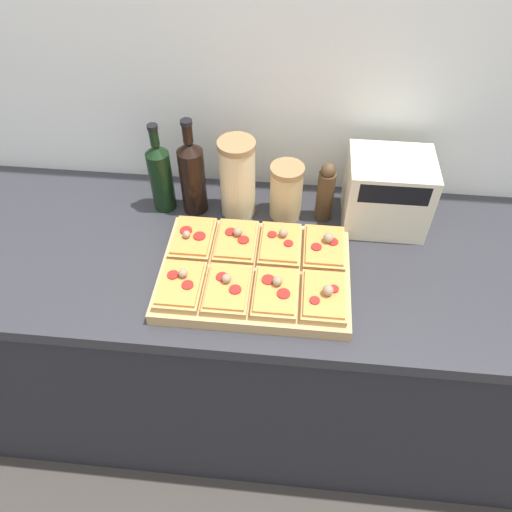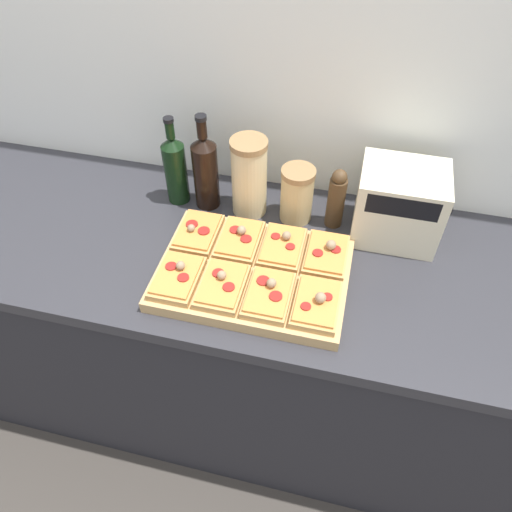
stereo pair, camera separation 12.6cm
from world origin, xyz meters
The scene contains 18 objects.
ground_plane centered at (0.00, 0.00, 0.00)m, with size 12.00×12.00×0.00m, color #3D3833.
wall_back centered at (0.00, 0.67, 1.25)m, with size 6.00×0.06×2.50m.
kitchen_counter centered at (0.00, 0.32, 0.46)m, with size 2.63×0.67×0.91m.
cutting_board centered at (0.08, 0.23, 0.93)m, with size 0.51×0.37×0.04m, color tan.
pizza_slice_back_left centered at (-0.10, 0.31, 0.96)m, with size 0.11×0.16×0.05m.
pizza_slice_back_midleft centered at (0.02, 0.31, 0.96)m, with size 0.11×0.16×0.05m.
pizza_slice_back_midright centered at (0.14, 0.31, 0.96)m, with size 0.11×0.16×0.05m.
pizza_slice_back_right centered at (0.26, 0.31, 0.96)m, with size 0.11×0.16×0.06m.
pizza_slice_front_left centered at (-0.10, 0.14, 0.96)m, with size 0.11×0.16×0.05m.
pizza_slice_front_midleft centered at (0.02, 0.14, 0.96)m, with size 0.11×0.16×0.05m.
pizza_slice_front_midright centered at (0.14, 0.14, 0.96)m, with size 0.11×0.16×0.05m.
pizza_slice_front_right centered at (0.26, 0.14, 0.96)m, with size 0.11×0.16×0.06m.
olive_oil_bottle centered at (-0.23, 0.49, 1.03)m, with size 0.07×0.07×0.29m.
wine_bottle centered at (-0.13, 0.49, 1.04)m, with size 0.08×0.08×0.31m.
grain_jar_tall centered at (0.00, 0.49, 1.04)m, with size 0.11×0.11×0.25m.
grain_jar_short centered at (0.14, 0.49, 1.00)m, with size 0.10×0.10×0.18m.
pepper_mill centered at (0.26, 0.49, 1.01)m, with size 0.05×0.05×0.20m.
toaster_oven centered at (0.44, 0.49, 1.02)m, with size 0.26×0.19×0.22m.
Camera 1 is at (0.17, -0.66, 1.94)m, focal length 35.00 mm.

